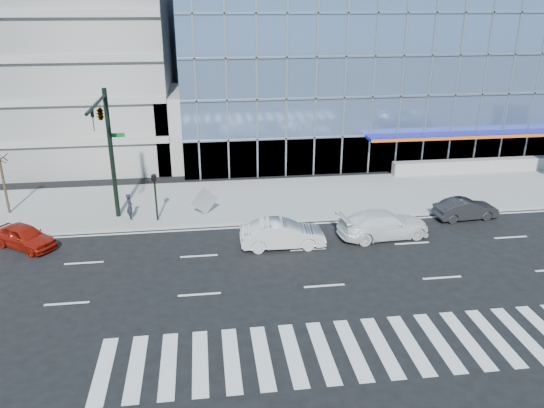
{
  "coord_description": "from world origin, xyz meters",
  "views": [
    {
      "loc": [
        -5.49,
        -25.88,
        13.01
      ],
      "look_at": [
        -1.61,
        3.0,
        1.63
      ],
      "focal_mm": 35.0,
      "sensor_mm": 36.0,
      "label": 1
    }
  ],
  "objects_px": {
    "traffic_signal": "(104,127)",
    "pedestrian": "(130,206)",
    "ped_signal_post": "(155,190)",
    "red_sedan": "(24,236)",
    "dark_sedan": "(466,209)",
    "tilted_panel": "(205,201)",
    "white_sedan": "(282,234)",
    "white_suv": "(383,224)"
  },
  "relations": [
    {
      "from": "ped_signal_post",
      "to": "dark_sedan",
      "type": "distance_m",
      "value": 19.3
    },
    {
      "from": "white_sedan",
      "to": "tilted_panel",
      "type": "xyz_separation_m",
      "value": [
        -4.2,
        4.99,
        0.3
      ]
    },
    {
      "from": "ped_signal_post",
      "to": "pedestrian",
      "type": "height_order",
      "value": "ped_signal_post"
    },
    {
      "from": "white_suv",
      "to": "tilted_panel",
      "type": "bearing_deg",
      "value": 59.95
    },
    {
      "from": "dark_sedan",
      "to": "white_sedan",
      "type": "bearing_deg",
      "value": 96.82
    },
    {
      "from": "dark_sedan",
      "to": "ped_signal_post",
      "type": "bearing_deg",
      "value": 79.54
    },
    {
      "from": "white_suv",
      "to": "dark_sedan",
      "type": "height_order",
      "value": "white_suv"
    },
    {
      "from": "traffic_signal",
      "to": "red_sedan",
      "type": "bearing_deg",
      "value": -154.44
    },
    {
      "from": "ped_signal_post",
      "to": "white_suv",
      "type": "xyz_separation_m",
      "value": [
        13.14,
        -3.84,
        -1.36
      ]
    },
    {
      "from": "ped_signal_post",
      "to": "pedestrian",
      "type": "xyz_separation_m",
      "value": [
        -1.66,
        0.49,
        -1.17
      ]
    },
    {
      "from": "white_suv",
      "to": "white_sedan",
      "type": "relative_size",
      "value": 1.15
    },
    {
      "from": "traffic_signal",
      "to": "red_sedan",
      "type": "xyz_separation_m",
      "value": [
        -4.57,
        -2.18,
        -5.5
      ]
    },
    {
      "from": "traffic_signal",
      "to": "pedestrian",
      "type": "relative_size",
      "value": 4.87
    },
    {
      "from": "traffic_signal",
      "to": "red_sedan",
      "type": "height_order",
      "value": "traffic_signal"
    },
    {
      "from": "dark_sedan",
      "to": "pedestrian",
      "type": "distance_m",
      "value": 20.95
    },
    {
      "from": "dark_sedan",
      "to": "pedestrian",
      "type": "bearing_deg",
      "value": 78.67
    },
    {
      "from": "traffic_signal",
      "to": "pedestrian",
      "type": "height_order",
      "value": "traffic_signal"
    },
    {
      "from": "ped_signal_post",
      "to": "red_sedan",
      "type": "height_order",
      "value": "ped_signal_post"
    },
    {
      "from": "ped_signal_post",
      "to": "white_sedan",
      "type": "xyz_separation_m",
      "value": [
        7.14,
        -4.38,
        -1.37
      ]
    },
    {
      "from": "pedestrian",
      "to": "tilted_panel",
      "type": "distance_m",
      "value": 4.61
    },
    {
      "from": "white_sedan",
      "to": "red_sedan",
      "type": "xyz_separation_m",
      "value": [
        -14.21,
        1.82,
        -0.11
      ]
    },
    {
      "from": "ped_signal_post",
      "to": "dark_sedan",
      "type": "xyz_separation_m",
      "value": [
        19.14,
        -1.94,
        -1.49
      ]
    },
    {
      "from": "white_suv",
      "to": "white_sedan",
      "type": "xyz_separation_m",
      "value": [
        -6.0,
        -0.54,
        -0.01
      ]
    },
    {
      "from": "traffic_signal",
      "to": "tilted_panel",
      "type": "height_order",
      "value": "traffic_signal"
    },
    {
      "from": "traffic_signal",
      "to": "white_sedan",
      "type": "xyz_separation_m",
      "value": [
        9.64,
        -4.01,
        -5.39
      ]
    },
    {
      "from": "white_sedan",
      "to": "pedestrian",
      "type": "height_order",
      "value": "pedestrian"
    },
    {
      "from": "ped_signal_post",
      "to": "red_sedan",
      "type": "bearing_deg",
      "value": -160.09
    },
    {
      "from": "red_sedan",
      "to": "tilted_panel",
      "type": "relative_size",
      "value": 3.0
    },
    {
      "from": "ped_signal_post",
      "to": "red_sedan",
      "type": "xyz_separation_m",
      "value": [
        -7.07,
        -2.56,
        -1.48
      ]
    },
    {
      "from": "tilted_panel",
      "to": "pedestrian",
      "type": "bearing_deg",
      "value": 160.94
    },
    {
      "from": "red_sedan",
      "to": "white_suv",
      "type": "bearing_deg",
      "value": -57.89
    },
    {
      "from": "traffic_signal",
      "to": "red_sedan",
      "type": "relative_size",
      "value": 2.05
    },
    {
      "from": "ped_signal_post",
      "to": "white_sedan",
      "type": "bearing_deg",
      "value": -31.52
    },
    {
      "from": "dark_sedan",
      "to": "tilted_panel",
      "type": "relative_size",
      "value": 3.04
    },
    {
      "from": "white_suv",
      "to": "tilted_panel",
      "type": "distance_m",
      "value": 11.13
    },
    {
      "from": "ped_signal_post",
      "to": "dark_sedan",
      "type": "relative_size",
      "value": 0.76
    },
    {
      "from": "ped_signal_post",
      "to": "tilted_panel",
      "type": "height_order",
      "value": "ped_signal_post"
    },
    {
      "from": "dark_sedan",
      "to": "tilted_panel",
      "type": "bearing_deg",
      "value": 76.39
    },
    {
      "from": "white_sedan",
      "to": "tilted_panel",
      "type": "height_order",
      "value": "tilted_panel"
    },
    {
      "from": "red_sedan",
      "to": "white_sedan",
      "type": "bearing_deg",
      "value": -61.56
    },
    {
      "from": "white_sedan",
      "to": "red_sedan",
      "type": "distance_m",
      "value": 14.33
    },
    {
      "from": "white_sedan",
      "to": "traffic_signal",
      "type": "bearing_deg",
      "value": 68.0
    }
  ]
}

